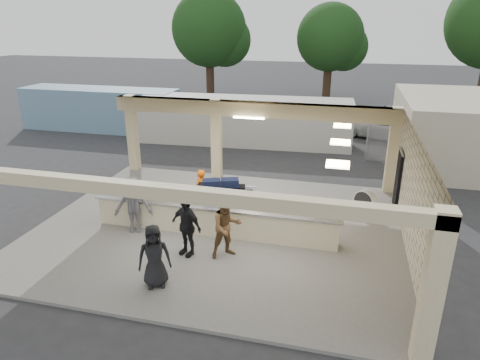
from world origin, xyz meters
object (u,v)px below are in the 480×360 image
(luggage_cart, at_px, (217,198))
(container_blue, at_px, (100,109))
(passenger_c, at_px, (133,205))
(car_white_a, at_px, (387,127))
(baggage_handler, at_px, (201,191))
(passenger_a, at_px, (227,227))
(container_white, at_px, (244,121))
(passenger_b, at_px, (186,226))
(drum_fan, at_px, (365,201))
(car_dark, at_px, (398,121))
(baggage_counter, at_px, (214,220))
(passenger_d, at_px, (154,256))

(luggage_cart, relative_size, container_blue, 0.28)
(passenger_c, distance_m, car_white_a, 17.10)
(car_white_a, bearing_deg, passenger_c, 173.13)
(baggage_handler, xyz_separation_m, passenger_c, (-1.60, -2.03, 0.14))
(luggage_cart, bearing_deg, passenger_c, -159.44)
(luggage_cart, distance_m, passenger_c, 2.83)
(passenger_a, distance_m, container_white, 12.63)
(baggage_handler, relative_size, passenger_b, 0.86)
(car_white_a, xyz_separation_m, container_blue, (-17.60, -2.08, 0.61))
(passenger_a, distance_m, car_white_a, 16.32)
(luggage_cart, xyz_separation_m, drum_fan, (5.00, 1.78, -0.32))
(baggage_handler, distance_m, car_dark, 16.26)
(drum_fan, height_order, car_dark, car_dark)
(luggage_cart, distance_m, passenger_a, 2.45)
(passenger_a, distance_m, passenger_b, 1.20)
(drum_fan, xyz_separation_m, car_white_a, (1.46, 11.34, 0.11))
(car_dark, relative_size, container_white, 0.39)
(drum_fan, bearing_deg, baggage_counter, -115.29)
(luggage_cart, distance_m, drum_fan, 5.32)
(passenger_c, relative_size, container_blue, 0.19)
(luggage_cart, height_order, passenger_d, passenger_d)
(drum_fan, height_order, car_white_a, car_white_a)
(baggage_counter, height_order, drum_fan, baggage_counter)
(baggage_handler, bearing_deg, passenger_a, 48.11)
(baggage_counter, bearing_deg, drum_fan, 30.09)
(luggage_cart, height_order, car_white_a, luggage_cart)
(luggage_cart, bearing_deg, passenger_d, -107.56)
(luggage_cart, bearing_deg, drum_fan, 7.96)
(passenger_d, bearing_deg, passenger_b, 56.37)
(baggage_handler, relative_size, car_white_a, 0.33)
(passenger_d, distance_m, container_blue, 18.59)
(car_dark, height_order, container_blue, container_blue)
(passenger_d, bearing_deg, passenger_a, 27.42)
(passenger_b, bearing_deg, luggage_cart, 107.48)
(drum_fan, height_order, passenger_a, passenger_a)
(luggage_cart, height_order, drum_fan, luggage_cart)
(baggage_counter, distance_m, baggage_handler, 1.83)
(baggage_counter, distance_m, container_blue, 16.55)
(passenger_c, bearing_deg, baggage_counter, -7.58)
(baggage_handler, xyz_separation_m, passenger_d, (0.36, -4.67, 0.07))
(passenger_d, distance_m, container_white, 14.33)
(passenger_c, relative_size, car_white_a, 0.39)
(passenger_d, distance_m, car_white_a, 18.60)
(passenger_a, height_order, car_white_a, passenger_a)
(baggage_handler, distance_m, passenger_d, 4.68)
(passenger_a, bearing_deg, baggage_counter, 86.15)
(container_white, height_order, container_blue, container_blue)
(passenger_d, relative_size, container_blue, 0.17)
(passenger_d, relative_size, car_white_a, 0.36)
(car_white_a, height_order, container_blue, container_blue)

